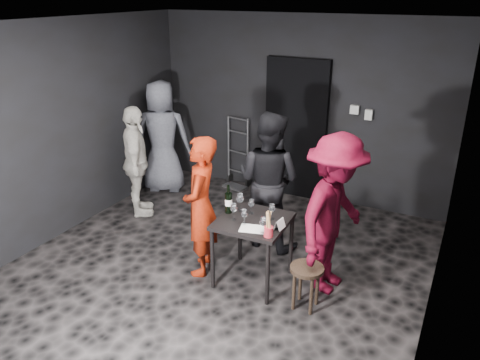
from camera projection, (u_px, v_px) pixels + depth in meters
The scene contains 27 objects.
floor at pixel (215, 270), 5.38m from camera, with size 4.50×5.00×0.02m, color black.
ceiling at pixel (210, 24), 4.36m from camera, with size 4.50×5.00×0.02m, color silver.
wall_back at pixel (298, 109), 6.92m from camera, with size 4.50×0.04×2.70m, color black.
wall_front at pixel (3, 286), 2.81m from camera, with size 4.50×0.04×2.70m, color black.
wall_left at pixel (57, 132), 5.82m from camera, with size 0.04×5.00×2.70m, color black.
wall_right at pixel (445, 202), 3.92m from camera, with size 0.04×5.00×2.70m, color black.
doorway at pixel (296, 130), 6.99m from camera, with size 0.95×0.10×2.10m, color black.
wallbox_upper at pixel (355, 110), 6.48m from camera, with size 0.12×0.06×0.12m, color #B7B7B2.
wallbox_lower at pixel (369, 115), 6.42m from camera, with size 0.10×0.06×0.14m, color #B7B7B2.
hand_truck at pixel (237, 174), 7.61m from camera, with size 0.38×0.33×1.14m.
tasting_table at pixel (253, 228), 4.96m from camera, with size 0.72×0.72×0.75m.
stool at pixel (307, 275), 4.63m from camera, with size 0.34×0.34×0.47m.
server_red at pixel (201, 203), 5.09m from camera, with size 0.62×0.41×1.69m, color #9A1F09.
woman_black at pixel (269, 172), 5.62m from camera, with size 0.94×0.52×1.94m, color black.
man_maroon at pixel (335, 203), 4.73m from camera, with size 1.28×0.60×1.99m, color #59071B.
bystander_cream at pixel (136, 160), 6.44m from camera, with size 0.96×0.46×1.64m, color white.
bystander_grey at pixel (162, 128), 7.18m from camera, with size 1.00×0.55×2.05m, color slate.
tasting_mat at pixel (253, 229), 4.73m from camera, with size 0.27×0.18×0.00m, color white.
wine_glass_a at pixel (234, 211), 4.89m from camera, with size 0.08×0.08×0.20m, color white, non-canonical shape.
wine_glass_b at pixel (240, 201), 5.09m from camera, with size 0.08×0.08×0.22m, color white, non-canonical shape.
wine_glass_c at pixel (251, 206), 5.03m from camera, with size 0.07×0.07×0.18m, color white, non-canonical shape.
wine_glass_d at pixel (244, 216), 4.80m from camera, with size 0.07×0.07×0.18m, color white, non-canonical shape.
wine_glass_e at pixel (263, 225), 4.61m from camera, with size 0.07×0.07×0.19m, color white, non-canonical shape.
wine_glass_f at pixel (272, 211), 4.90m from camera, with size 0.07×0.07×0.19m, color white, non-canonical shape.
wine_bottle at pixel (229, 202), 5.04m from camera, with size 0.08×0.08×0.32m.
breadstick_cup at pixel (269, 225), 4.55m from camera, with size 0.09×0.09×0.29m.
reserved_card at pixel (278, 224), 4.73m from camera, with size 0.08×0.13×0.10m, color white, non-canonical shape.
Camera 1 is at (2.35, -3.94, 3.01)m, focal length 35.00 mm.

